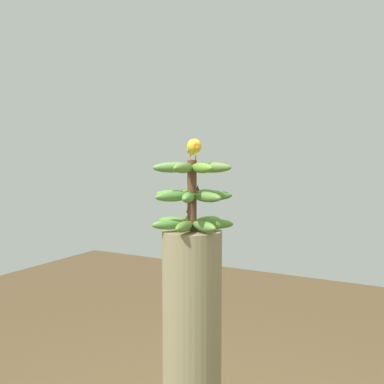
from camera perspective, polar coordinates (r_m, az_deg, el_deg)
banana_tree at (r=2.05m, az=0.00°, el=-21.90°), size 0.25×0.25×1.22m
banana_bunch at (r=1.85m, az=0.01°, el=-0.46°), size 0.34×0.34×0.29m
perched_bird at (r=1.82m, az=0.19°, el=5.60°), size 0.14×0.18×0.08m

